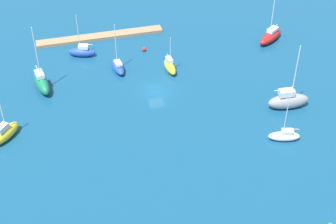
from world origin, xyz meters
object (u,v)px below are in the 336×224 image
Objects in this scene: sailboat_white_east_end at (284,136)px; sailboat_red_far_north at (271,36)px; sailboat_yellow_off_beacon at (5,133)px; sailboat_green_inner_mooring at (42,83)px; sailboat_blue_by_breakwater at (118,66)px; sailboat_gray_lone_north at (288,100)px; mooring_buoy_red at (144,49)px; sailboat_blue_along_channel at (82,52)px; pier_dock at (100,36)px; sailboat_yellow_mid_basin at (170,66)px.

sailboat_red_far_north reaches higher than sailboat_white_east_end.
sailboat_green_inner_mooring is at bearing 13.04° from sailboat_yellow_off_beacon.
sailboat_blue_by_breakwater is at bearing -35.34° from sailboat_white_east_end.
sailboat_green_inner_mooring reaches higher than sailboat_gray_lone_north.
sailboat_red_far_north is 29.70m from sailboat_blue_by_breakwater.
sailboat_blue_by_breakwater is 7.66m from mooring_buoy_red.
sailboat_blue_along_channel is 0.96× the size of sailboat_yellow_off_beacon.
sailboat_gray_lone_north reaches higher than mooring_buoy_red.
sailboat_blue_along_channel reaches higher than pier_dock.
sailboat_yellow_off_beacon reaches higher than pier_dock.
sailboat_gray_lone_north is at bearing -53.67° from sailboat_yellow_off_beacon.
sailboat_blue_along_channel is at bearing -5.81° from mooring_buoy_red.
sailboat_green_inner_mooring is 15.90× the size of mooring_buoy_red.
sailboat_white_east_end is 40.62m from sailboat_yellow_off_beacon.
sailboat_blue_by_breakwater is (29.59, 2.56, -0.23)m from sailboat_red_far_north.
sailboat_blue_along_channel is 11.52m from sailboat_green_inner_mooring.
sailboat_gray_lone_north is (-15.31, 14.61, 0.43)m from sailboat_yellow_mid_basin.
sailboat_blue_by_breakwater reaches higher than pier_dock.
sailboat_yellow_mid_basin is 21.49m from sailboat_red_far_north.
sailboat_gray_lone_north is 28.70m from mooring_buoy_red.
sailboat_green_inner_mooring is 39.86m from sailboat_gray_lone_north.
sailboat_green_inner_mooring is at bearing 162.44° from sailboat_gray_lone_north.
sailboat_gray_lone_north is (-3.74, -6.95, 0.62)m from sailboat_white_east_end.
sailboat_white_east_end is at bearing 35.60° from sailboat_red_far_north.
sailboat_red_far_north is (-5.59, -19.63, -0.34)m from sailboat_gray_lone_north.
sailboat_red_far_north reaches higher than sailboat_yellow_off_beacon.
mooring_buoy_red is (-11.16, 1.14, -0.57)m from sailboat_blue_along_channel.
sailboat_yellow_mid_basin is 0.64× the size of sailboat_red_far_north.
sailboat_yellow_off_beacon is at bearing -40.02° from sailboat_green_inner_mooring.
sailboat_gray_lone_north reaches higher than sailboat_blue_by_breakwater.
sailboat_blue_along_channel reaches higher than sailboat_white_east_end.
sailboat_blue_by_breakwater is at bearing -13.48° from sailboat_yellow_off_beacon.
sailboat_gray_lone_north is at bearing 39.05° from sailboat_red_far_north.
sailboat_blue_by_breakwater reaches higher than sailboat_yellow_mid_basin.
sailboat_gray_lone_north is 15.24× the size of mooring_buoy_red.
sailboat_blue_along_channel is 8.22m from sailboat_blue_by_breakwater.
sailboat_white_east_end is 0.71× the size of sailboat_gray_lone_north.
pier_dock is 7.00m from sailboat_blue_along_channel.
sailboat_green_inner_mooring is at bearing 21.63° from mooring_buoy_red.
sailboat_green_inner_mooring is 1.11× the size of sailboat_red_far_north.
sailboat_white_east_end is 0.91× the size of sailboat_blue_by_breakwater.
sailboat_blue_along_channel reaches higher than sailboat_yellow_mid_basin.
sailboat_blue_by_breakwater reaches higher than mooring_buoy_red.
sailboat_gray_lone_north is 1.28× the size of sailboat_blue_by_breakwater.
sailboat_blue_by_breakwater is 11.93× the size of mooring_buoy_red.
sailboat_blue_by_breakwater is (24.00, -17.07, -0.57)m from sailboat_gray_lone_north.
pier_dock is 32.40× the size of mooring_buoy_red.
sailboat_blue_along_channel is at bearing -40.97° from sailboat_red_far_north.
sailboat_green_inner_mooring reaches higher than sailboat_white_east_end.
pier_dock is 2.98× the size of sailboat_white_east_end.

